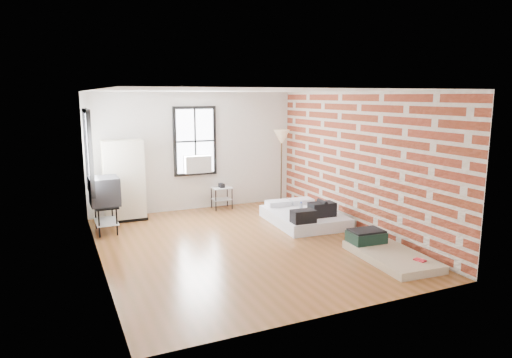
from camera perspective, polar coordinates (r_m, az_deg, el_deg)
name	(u,v)px	position (r m, az deg, el deg)	size (l,w,h in m)	color
ground	(243,244)	(8.53, -1.59, -8.17)	(6.00, 6.00, 0.00)	brown
room_shell	(247,148)	(8.57, -1.15, 3.84)	(5.02, 6.02, 2.80)	silver
mattress_main	(304,216)	(9.90, 6.04, -4.61)	(1.46, 1.92, 0.59)	white
mattress_bare	(385,251)	(8.15, 15.83, -8.67)	(0.99, 1.73, 0.36)	tan
wardrobe	(124,181)	(10.38, -16.19, -0.20)	(0.89, 0.52, 1.77)	black
side_table	(222,192)	(11.07, -4.32, -1.62)	(0.47, 0.38, 0.62)	black
floor_lamp	(282,140)	(11.45, 3.22, 4.86)	(0.40, 0.40, 1.87)	#332611
tv_stand	(105,193)	(9.57, -18.39, -1.65)	(0.57, 0.80, 1.12)	black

